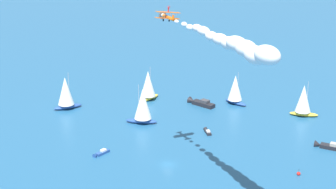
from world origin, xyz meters
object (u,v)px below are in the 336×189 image
(motorboat_offshore, at_px, (207,131))
(biplane_lead, at_px, (168,17))
(motorboat_far_port, at_px, (200,103))
(sailboat_inshore, at_px, (66,93))
(sailboat_near_centre, at_px, (148,85))
(sailboat_far_stbd, at_px, (143,106))
(sailboat_outer_ring_a, at_px, (304,100))
(sailboat_trailing, at_px, (235,89))
(motorboat_mid_cluster, at_px, (101,153))
(wingwalker_lead, at_px, (169,9))
(marker_buoy, at_px, (299,174))
(motorboat_outer_ring_b, at_px, (328,146))

(motorboat_offshore, bearing_deg, biplane_lead, 169.58)
(motorboat_far_port, xyz_separation_m, sailboat_inshore, (-19.36, 45.56, 5.38))
(sailboat_near_centre, relative_size, sailboat_far_stbd, 0.93)
(motorboat_far_port, bearing_deg, motorboat_offshore, -159.33)
(sailboat_near_centre, relative_size, sailboat_outer_ring_a, 1.01)
(motorboat_far_port, distance_m, biplane_lead, 67.62)
(motorboat_far_port, bearing_deg, biplane_lead, -175.07)
(sailboat_outer_ring_a, bearing_deg, biplane_lead, 147.68)
(sailboat_trailing, relative_size, sailboat_outer_ring_a, 0.97)
(sailboat_near_centre, height_order, motorboat_mid_cluster, sailboat_near_centre)
(motorboat_mid_cluster, xyz_separation_m, wingwalker_lead, (0.50, -21.67, 45.81))
(motorboat_offshore, xyz_separation_m, marker_buoy, (-21.87, -32.61, -0.03))
(sailboat_trailing, relative_size, biplane_lead, 1.91)
(sailboat_near_centre, distance_m, motorboat_outer_ring_b, 73.36)
(sailboat_near_centre, bearing_deg, motorboat_outer_ring_b, -109.60)
(sailboat_far_stbd, bearing_deg, sailboat_trailing, -41.48)
(wingwalker_lead, bearing_deg, sailboat_inshore, 57.32)
(marker_buoy, height_order, biplane_lead, biplane_lead)
(sailboat_inshore, height_order, motorboat_offshore, sailboat_inshore)
(sailboat_near_centre, relative_size, motorboat_far_port, 1.14)
(sailboat_inshore, bearing_deg, motorboat_far_port, -66.98)
(motorboat_far_port, distance_m, sailboat_inshore, 49.80)
(motorboat_offshore, relative_size, motorboat_mid_cluster, 0.86)
(sailboat_inshore, height_order, motorboat_mid_cluster, sailboat_inshore)
(wingwalker_lead, bearing_deg, sailboat_near_centre, 26.19)
(sailboat_outer_ring_a, bearing_deg, sailboat_near_centre, 91.45)
(marker_buoy, relative_size, wingwalker_lead, 1.18)
(motorboat_offshore, bearing_deg, marker_buoy, -123.85)
(sailboat_inshore, xyz_separation_m, biplane_lead, (-32.44, -50.03, 37.85))
(sailboat_trailing, relative_size, marker_buoy, 5.96)
(motorboat_offshore, distance_m, sailboat_outer_ring_a, 38.58)
(motorboat_mid_cluster, xyz_separation_m, marker_buoy, (5.27, -59.03, -0.08))
(sailboat_trailing, xyz_separation_m, motorboat_outer_ring_b, (-30.82, -36.56, -4.99))
(motorboat_far_port, xyz_separation_m, sailboat_trailing, (5.52, -12.04, 4.84))
(sailboat_inshore, distance_m, biplane_lead, 70.63)
(sailboat_trailing, bearing_deg, biplane_lead, 172.47)
(sailboat_inshore, relative_size, motorboat_mid_cluster, 2.24)
(sailboat_near_centre, relative_size, sailboat_inshore, 0.95)
(sailboat_near_centre, relative_size, marker_buoy, 6.19)
(sailboat_far_stbd, bearing_deg, sailboat_near_centre, 15.56)
(sailboat_inshore, xyz_separation_m, motorboat_outer_ring_b, (-5.94, -94.17, -5.52))
(motorboat_far_port, xyz_separation_m, wingwalker_lead, (-51.58, -4.67, 45.40))
(marker_buoy, bearing_deg, motorboat_offshore, 56.15)
(wingwalker_lead, bearing_deg, biplane_lead, 137.78)
(motorboat_outer_ring_b, bearing_deg, motorboat_offshore, 89.48)
(sailboat_far_stbd, bearing_deg, marker_buoy, -112.34)
(motorboat_outer_ring_b, xyz_separation_m, marker_buoy, (-21.52, 6.58, -0.34))
(motorboat_far_port, relative_size, sailboat_inshore, 0.83)
(motorboat_far_port, height_order, marker_buoy, motorboat_far_port)
(sailboat_near_centre, xyz_separation_m, sailboat_far_stbd, (-23.08, -6.42, 0.45))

